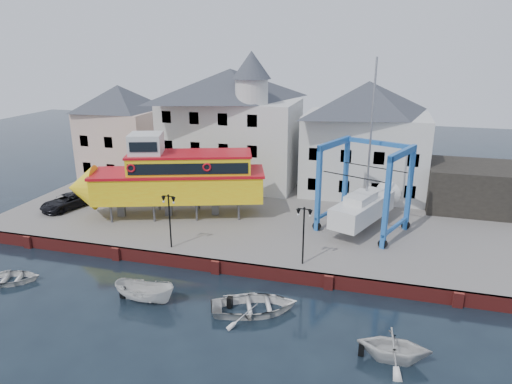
# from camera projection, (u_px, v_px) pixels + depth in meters

# --- Properties ---
(ground) EXTENTS (140.00, 140.00, 0.00)m
(ground) POSITION_uv_depth(u_px,v_px,m) (216.00, 273.00, 32.55)
(ground) COLOR black
(ground) RESTS_ON ground
(hardstanding) EXTENTS (44.00, 22.00, 1.00)m
(hardstanding) POSITION_uv_depth(u_px,v_px,m) (257.00, 214.00, 42.47)
(hardstanding) COLOR #67615C
(hardstanding) RESTS_ON ground
(quay_wall) EXTENTS (44.00, 0.47, 1.00)m
(quay_wall) POSITION_uv_depth(u_px,v_px,m) (216.00, 266.00, 32.49)
(quay_wall) COLOR maroon
(quay_wall) RESTS_ON ground
(building_pink) EXTENTS (8.00, 7.00, 10.30)m
(building_pink) POSITION_uv_depth(u_px,v_px,m) (121.00, 131.00, 51.76)
(building_pink) COLOR #CDAF99
(building_pink) RESTS_ON hardstanding
(building_white_main) EXTENTS (14.00, 8.30, 14.00)m
(building_white_main) POSITION_uv_depth(u_px,v_px,m) (232.00, 126.00, 48.38)
(building_white_main) COLOR silver
(building_white_main) RESTS_ON hardstanding
(building_white_right) EXTENTS (12.00, 8.00, 11.20)m
(building_white_right) POSITION_uv_depth(u_px,v_px,m) (365.00, 138.00, 45.59)
(building_white_right) COLOR silver
(building_white_right) RESTS_ON hardstanding
(shed_dark) EXTENTS (8.00, 7.00, 4.00)m
(shed_dark) POSITION_uv_depth(u_px,v_px,m) (472.00, 186.00, 42.30)
(shed_dark) COLOR black
(shed_dark) RESTS_ON hardstanding
(lamp_post_left) EXTENTS (1.12, 0.32, 4.20)m
(lamp_post_left) POSITION_uv_depth(u_px,v_px,m) (169.00, 208.00, 33.39)
(lamp_post_left) COLOR black
(lamp_post_left) RESTS_ON hardstanding
(lamp_post_right) EXTENTS (1.12, 0.32, 4.20)m
(lamp_post_right) POSITION_uv_depth(u_px,v_px,m) (304.00, 221.00, 30.81)
(lamp_post_right) COLOR black
(lamp_post_right) RESTS_ON hardstanding
(tour_boat) EXTENTS (17.37, 9.25, 7.39)m
(tour_boat) POSITION_uv_depth(u_px,v_px,m) (167.00, 178.00, 39.73)
(tour_boat) COLOR #59595E
(tour_boat) RESTS_ON hardstanding
(travel_lift) EXTENTS (7.78, 9.27, 13.70)m
(travel_lift) POSITION_uv_depth(u_px,v_px,m) (367.00, 201.00, 37.53)
(travel_lift) COLOR #1A519E
(travel_lift) RESTS_ON hardstanding
(van) EXTENTS (3.52, 5.29, 1.35)m
(van) POSITION_uv_depth(u_px,v_px,m) (67.00, 202.00, 42.23)
(van) COLOR black
(van) RESTS_ON hardstanding
(motorboat_a) EXTENTS (4.08, 1.56, 1.57)m
(motorboat_a) POSITION_uv_depth(u_px,v_px,m) (146.00, 301.00, 28.96)
(motorboat_a) COLOR silver
(motorboat_a) RESTS_ON ground
(motorboat_b) EXTENTS (6.30, 5.48, 1.09)m
(motorboat_b) POSITION_uv_depth(u_px,v_px,m) (255.00, 312.00, 27.85)
(motorboat_b) COLOR silver
(motorboat_b) RESTS_ON ground
(motorboat_c) EXTENTS (3.75, 3.24, 1.96)m
(motorboat_c) POSITION_uv_depth(u_px,v_px,m) (392.00, 360.00, 23.56)
(motorboat_c) COLOR silver
(motorboat_c) RESTS_ON ground
(motorboat_d) EXTENTS (4.87, 4.26, 0.84)m
(motorboat_d) POSITION_uv_depth(u_px,v_px,m) (9.00, 282.00, 31.30)
(motorboat_d) COLOR silver
(motorboat_d) RESTS_ON ground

